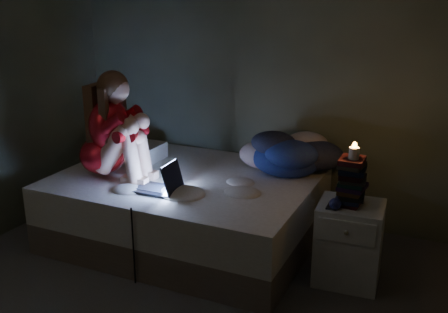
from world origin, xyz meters
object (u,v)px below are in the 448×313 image
Objects in this scene: phone at (332,205)px; candle at (354,157)px; woman at (100,124)px; nightstand at (349,243)px; bed at (187,208)px; laptop at (155,175)px.

candle is at bearing 44.33° from phone.
woman is 1.48× the size of nightstand.
phone is at bearing -148.57° from nightstand.
phone reaches higher than bed.
laptop is at bearing -172.89° from nightstand.
phone is at bearing 6.64° from laptop.
nightstand is at bearing -33.30° from candle.
laptop is (0.55, -0.11, -0.31)m from woman.
bed is 25.18× the size of candle.
woman is 2.46× the size of laptop.
phone is (-0.12, -0.08, 0.30)m from nightstand.
woman reaches higher than laptop.
woman is at bearing -174.95° from phone.
bed is 0.97m from woman.
laptop reaches higher than bed.
phone is at bearing -1.12° from woman.
nightstand is 0.33m from phone.
bed is at bearing 175.93° from candle.
nightstand reaches higher than bed.
candle reaches higher than bed.
woman is 1.95m from candle.
woman reaches higher than phone.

